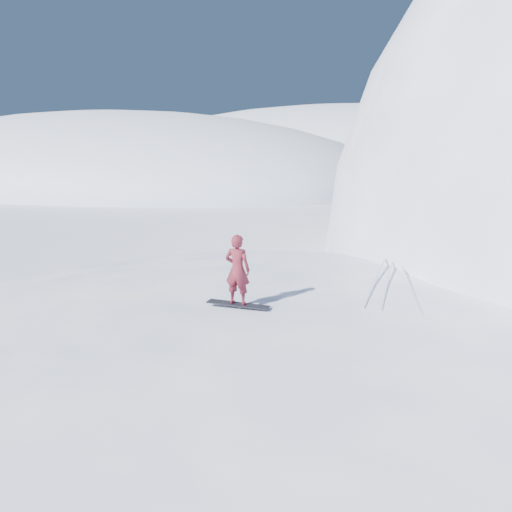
{
  "coord_description": "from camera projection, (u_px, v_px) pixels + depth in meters",
  "views": [
    {
      "loc": [
        2.47,
        -7.93,
        6.27
      ],
      "look_at": [
        -3.28,
        2.76,
        3.5
      ],
      "focal_mm": 32.0,
      "sensor_mm": 36.0,
      "label": 1
    }
  ],
  "objects": [
    {
      "name": "board_tracks",
      "position": [
        391.0,
        280.0,
        14.09
      ],
      "size": [
        2.26,
        5.96,
        0.04
      ],
      "color": "silver",
      "rests_on": "ground"
    },
    {
      "name": "snowboarder",
      "position": [
        237.0,
        270.0,
        11.62
      ],
      "size": [
        0.72,
        0.53,
        1.83
      ],
      "primitive_type": "imported",
      "rotation": [
        0.0,
        0.0,
        3.28
      ],
      "color": "maroon",
      "rests_on": "snowboard"
    },
    {
      "name": "far_ridge_c",
      "position": [
        325.0,
        176.0,
        122.27
      ],
      "size": [
        140.0,
        90.0,
        36.0
      ],
      "primitive_type": "ellipsoid",
      "color": "white",
      "rests_on": "ground"
    },
    {
      "name": "far_ridge_a",
      "position": [
        101.0,
        183.0,
        93.18
      ],
      "size": [
        120.0,
        70.0,
        28.0
      ],
      "primitive_type": "ellipsoid",
      "color": "white",
      "rests_on": "ground"
    },
    {
      "name": "ground",
      "position": [
        333.0,
        465.0,
        9.35
      ],
      "size": [
        400.0,
        400.0,
        0.0
      ],
      "primitive_type": "plane",
      "color": "white",
      "rests_on": "ground"
    },
    {
      "name": "near_ridge",
      "position": [
        410.0,
        407.0,
        11.46
      ],
      "size": [
        36.0,
        28.0,
        4.8
      ],
      "primitive_type": "ellipsoid",
      "color": "white",
      "rests_on": "ground"
    },
    {
      "name": "snowboard",
      "position": [
        238.0,
        304.0,
        11.83
      ],
      "size": [
        1.72,
        0.55,
        0.03
      ],
      "primitive_type": "cube",
      "rotation": [
        0.0,
        0.0,
        0.14
      ],
      "color": "black",
      "rests_on": "near_ridge"
    },
    {
      "name": "vapor_plume",
      "position": [
        73.0,
        192.0,
        72.63
      ],
      "size": [
        8.88,
        7.1,
        6.21
      ],
      "primitive_type": "ellipsoid",
      "color": "white",
      "rests_on": "ground"
    },
    {
      "name": "wind_bumps",
      "position": [
        339.0,
        408.0,
        11.43
      ],
      "size": [
        16.0,
        14.4,
        1.0
      ],
      "color": "white",
      "rests_on": "ground"
    }
  ]
}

